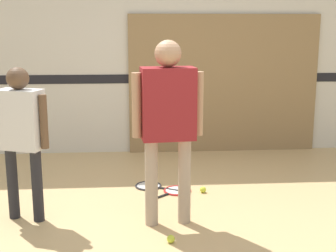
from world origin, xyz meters
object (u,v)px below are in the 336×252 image
(tennis_ball_by_spare_racket, at_px, (203,190))
(person_student_left, at_px, (21,127))
(racket_spare_on_floor, at_px, (176,191))
(racket_second_spare, at_px, (150,186))
(person_instructor, at_px, (168,113))
(tennis_ball_near_instructor, at_px, (171,239))

(tennis_ball_by_spare_racket, bearing_deg, person_student_left, -161.59)
(person_student_left, height_order, racket_spare_on_floor, person_student_left)
(person_student_left, height_order, racket_second_spare, person_student_left)
(person_instructor, bearing_deg, racket_second_spare, 91.85)
(person_student_left, xyz_separation_m, racket_second_spare, (1.15, 0.79, -0.85))
(person_instructor, bearing_deg, tennis_ball_near_instructor, -96.38)
(person_student_left, xyz_separation_m, tennis_ball_near_instructor, (1.27, -0.58, -0.82))
(tennis_ball_near_instructor, bearing_deg, racket_spare_on_floor, 82.73)
(person_instructor, xyz_separation_m, tennis_ball_near_instructor, (-0.01, -0.39, -0.97))
(racket_second_spare, relative_size, tennis_ball_by_spare_racket, 8.10)
(person_student_left, height_order, tennis_ball_by_spare_racket, person_student_left)
(person_instructor, xyz_separation_m, person_student_left, (-1.28, 0.18, -0.14))
(person_instructor, bearing_deg, racket_spare_on_floor, 74.10)
(racket_second_spare, distance_m, tennis_ball_by_spare_racket, 0.59)
(tennis_ball_near_instructor, bearing_deg, racket_second_spare, 95.03)
(person_student_left, bearing_deg, racket_spare_on_floor, 43.34)
(tennis_ball_by_spare_racket, bearing_deg, racket_second_spare, 158.33)
(tennis_ball_near_instructor, bearing_deg, tennis_ball_by_spare_racket, 69.28)
(person_instructor, bearing_deg, tennis_ball_by_spare_racket, 54.92)
(person_student_left, height_order, tennis_ball_near_instructor, person_student_left)
(person_instructor, relative_size, tennis_ball_near_instructor, 24.49)
(person_instructor, bearing_deg, person_student_left, 166.27)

